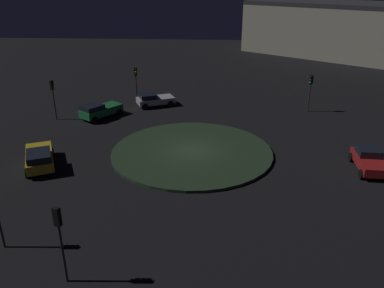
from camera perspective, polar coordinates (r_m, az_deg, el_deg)
name	(u,v)px	position (r m, az deg, el deg)	size (l,w,h in m)	color
ground_plane	(192,153)	(31.07, 0.00, -1.30)	(119.25, 119.25, 0.00)	black
roundabout_island	(192,152)	(31.03, 0.00, -1.11)	(12.71, 12.71, 0.22)	#263823
car_yellow	(39,157)	(30.57, -21.36, -1.83)	(3.49, 4.76, 1.49)	gold
car_red	(369,160)	(30.92, 24.45, -2.12)	(2.21, 3.98, 1.48)	red
car_silver	(154,99)	(42.40, -5.58, 6.48)	(4.30, 3.34, 1.40)	silver
car_green	(100,110)	(39.61, -13.30, 4.81)	(3.86, 4.39, 1.50)	#1E7238
traffic_light_southeast	(53,92)	(39.75, -19.61, 7.16)	(0.40, 0.37, 3.89)	#2D2D2D
traffic_light_north	(60,230)	(18.26, -18.74, -11.76)	(0.35, 0.39, 3.97)	#2D2D2D
traffic_light_southeast_near	(136,77)	(43.83, -8.19, 9.58)	(0.37, 0.40, 3.77)	#2D2D2D
traffic_light_southwest	(310,86)	(41.64, 16.88, 8.11)	(0.39, 0.39, 3.80)	#2D2D2D
store_building	(342,29)	(74.86, 21.02, 15.35)	(33.86, 30.12, 8.86)	#B7B299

